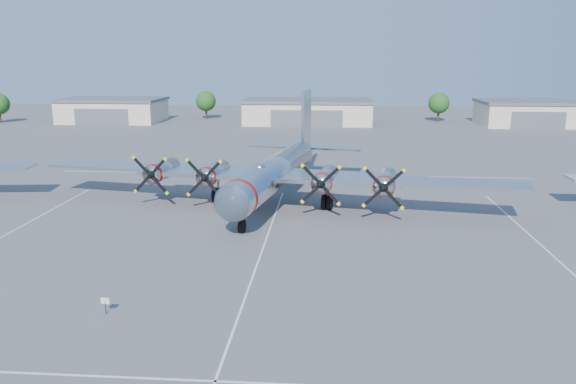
# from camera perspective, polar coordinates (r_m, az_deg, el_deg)

# --- Properties ---
(ground) EXTENTS (260.00, 260.00, 0.00)m
(ground) POSITION_cam_1_polar(r_m,az_deg,el_deg) (47.37, -2.07, -4.38)
(ground) COLOR #4E4E51
(ground) RESTS_ON ground
(parking_lines) EXTENTS (60.00, 50.08, 0.01)m
(parking_lines) POSITION_cam_1_polar(r_m,az_deg,el_deg) (45.71, -2.31, -5.04)
(parking_lines) COLOR silver
(parking_lines) RESTS_ON ground
(hangar_west) EXTENTS (22.60, 14.60, 5.40)m
(hangar_west) POSITION_cam_1_polar(r_m,az_deg,el_deg) (136.80, -17.34, 7.96)
(hangar_west) COLOR beige
(hangar_west) RESTS_ON ground
(hangar_center) EXTENTS (28.60, 14.60, 5.40)m
(hangar_center) POSITION_cam_1_polar(r_m,az_deg,el_deg) (127.40, 2.04, 8.19)
(hangar_center) COLOR beige
(hangar_center) RESTS_ON ground
(hangar_east) EXTENTS (20.60, 14.60, 5.40)m
(hangar_east) POSITION_cam_1_polar(r_m,az_deg,el_deg) (134.33, 23.14, 7.40)
(hangar_east) COLOR beige
(hangar_east) RESTS_ON ground
(tree_west) EXTENTS (4.80, 4.80, 6.64)m
(tree_west) POSITION_cam_1_polar(r_m,az_deg,el_deg) (138.49, -8.34, 9.12)
(tree_west) COLOR #382619
(tree_west) RESTS_ON ground
(tree_east) EXTENTS (4.80, 4.80, 6.64)m
(tree_east) POSITION_cam_1_polar(r_m,az_deg,el_deg) (135.49, 15.08, 8.70)
(tree_east) COLOR #382619
(tree_east) RESTS_ON ground
(main_bomber_b29) EXTENTS (53.07, 40.66, 10.65)m
(main_bomber_b29) POSITION_cam_1_polar(r_m,az_deg,el_deg) (58.39, -1.13, -0.91)
(main_bomber_b29) COLOR silver
(main_bomber_b29) RESTS_ON ground
(info_placard) EXTENTS (0.53, 0.06, 1.01)m
(info_placard) POSITION_cam_1_polar(r_m,az_deg,el_deg) (34.79, -18.07, -10.63)
(info_placard) COLOR black
(info_placard) RESTS_ON ground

